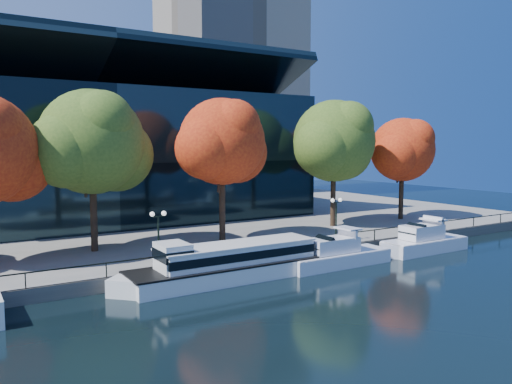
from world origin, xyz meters
TOP-DOWN VIEW (x-y plane):
  - ground at (0.00, 0.00)m, footprint 160.00×160.00m
  - promenade at (0.00, 36.38)m, footprint 90.00×67.08m
  - railing at (0.00, 3.25)m, footprint 88.20×0.08m
  - convention_building at (-4.00, 31.79)m, footprint 50.00×24.57m
  - office_tower at (28.00, 55.00)m, footprint 22.50×22.50m
  - tour_boat at (-1.79, 1.40)m, footprint 16.88×3.77m
  - cruiser_near at (7.56, 0.51)m, footprint 10.64×2.74m
  - cruiser_far at (18.06, 0.31)m, footprint 9.96×2.76m
  - tree_2 at (-8.38, 12.07)m, footprint 10.81×8.87m
  - tree_3 at (2.58, 9.89)m, footprint 9.80×8.03m
  - tree_4 at (17.25, 11.58)m, footprint 11.08×9.09m
  - tree_5 at (27.68, 11.32)m, footprint 9.45×7.75m
  - lamp_1 at (-5.80, 4.50)m, footprint 1.26×0.36m
  - lamp_2 at (11.33, 4.50)m, footprint 1.26×0.36m

SIDE VIEW (x-z plane):
  - ground at x=0.00m, z-range 0.00..0.00m
  - promenade at x=0.00m, z-range 0.00..1.00m
  - cruiser_near at x=7.56m, z-range -0.58..2.50m
  - cruiser_far at x=18.06m, z-range -0.59..2.66m
  - tour_boat at x=-1.79m, z-range -0.24..2.96m
  - railing at x=0.00m, z-range 1.44..2.43m
  - lamp_1 at x=-5.80m, z-range 1.97..6.00m
  - lamp_2 at x=11.33m, z-range 1.97..6.00m
  - convention_building at x=-4.00m, z-range -2.21..19.22m
  - tree_5 at x=27.68m, z-range 3.10..15.19m
  - tree_2 at x=-8.38m, z-range 3.21..16.66m
  - tree_3 at x=2.58m, z-range 3.45..16.55m
  - tree_4 at x=17.25m, z-range 3.25..16.99m
  - office_tower at x=28.00m, z-range 0.07..65.97m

